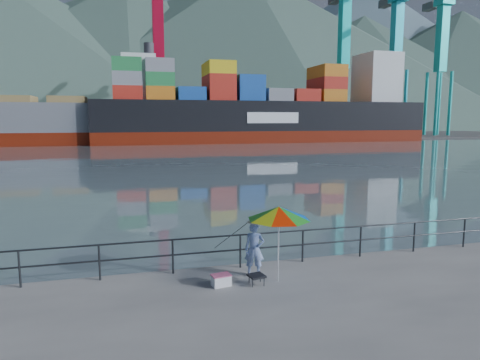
# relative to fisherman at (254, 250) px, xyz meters

# --- Properties ---
(harbor_water) EXTENTS (500.00, 280.00, 0.00)m
(harbor_water) POSITION_rel_fisherman_xyz_m (-1.21, 129.06, -0.77)
(harbor_water) COLOR slate
(harbor_water) RESTS_ON ground
(far_dock) EXTENTS (200.00, 40.00, 0.40)m
(far_dock) POSITION_rel_fisherman_xyz_m (8.79, 92.06, -0.77)
(far_dock) COLOR #514F4C
(far_dock) RESTS_ON ground
(guardrail) EXTENTS (22.00, 0.06, 1.03)m
(guardrail) POSITION_rel_fisherman_xyz_m (-1.21, 0.76, -0.24)
(guardrail) COLOR #2D3033
(guardrail) RESTS_ON ground
(mountains) EXTENTS (600.00, 332.80, 80.00)m
(mountains) POSITION_rel_fisherman_xyz_m (37.61, 206.81, 34.78)
(mountains) COLOR #385147
(mountains) RESTS_ON ground
(port_cranes) EXTENTS (116.00, 28.00, 38.40)m
(port_cranes) POSITION_rel_fisherman_xyz_m (29.79, 83.06, 15.23)
(port_cranes) COLOR #AF1823
(port_cranes) RESTS_ON ground
(container_stacks) EXTENTS (58.00, 5.40, 7.80)m
(container_stacks) POSITION_rel_fisherman_xyz_m (32.19, 92.52, 2.24)
(container_stacks) COLOR gray
(container_stacks) RESTS_ON ground
(fisherman) EXTENTS (0.64, 0.51, 1.53)m
(fisherman) POSITION_rel_fisherman_xyz_m (0.00, 0.00, 0.00)
(fisherman) COLOR #1B4492
(fisherman) RESTS_ON ground
(beach_umbrella) EXTENTS (2.04, 2.04, 2.09)m
(beach_umbrella) POSITION_rel_fisherman_xyz_m (0.50, -0.58, 1.15)
(beach_umbrella) COLOR white
(beach_umbrella) RESTS_ON ground
(folding_stool) EXTENTS (0.47, 0.47, 0.27)m
(folding_stool) POSITION_rel_fisherman_xyz_m (-0.13, -0.64, -0.62)
(folding_stool) COLOR black
(folding_stool) RESTS_ON ground
(cooler_bag) EXTENTS (0.53, 0.40, 0.28)m
(cooler_bag) POSITION_rel_fisherman_xyz_m (-1.07, -0.47, -0.63)
(cooler_bag) COLOR white
(cooler_bag) RESTS_ON ground
(fishing_rod) EXTENTS (0.76, 1.67, 1.28)m
(fishing_rod) POSITION_rel_fisherman_xyz_m (-0.38, 1.16, -0.77)
(fishing_rod) COLOR black
(fishing_rod) RESTS_ON ground
(bulk_carrier) EXTENTS (56.49, 9.78, 14.50)m
(bulk_carrier) POSITION_rel_fisherman_xyz_m (-16.93, 71.16, 3.29)
(bulk_carrier) COLOR #681708
(bulk_carrier) RESTS_ON ground
(container_ship) EXTENTS (64.88, 10.81, 18.10)m
(container_ship) POSITION_rel_fisherman_xyz_m (24.69, 70.15, 5.03)
(container_ship) COLOR #681708
(container_ship) RESTS_ON ground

